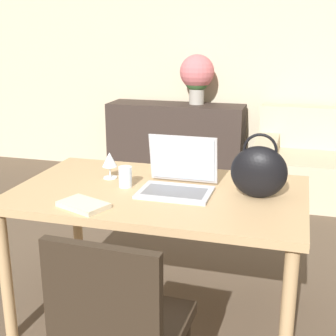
{
  "coord_description": "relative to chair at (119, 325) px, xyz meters",
  "views": [
    {
      "loc": [
        0.62,
        -1.51,
        1.52
      ],
      "look_at": [
        0.01,
        0.64,
        0.86
      ],
      "focal_mm": 50.0,
      "sensor_mm": 36.0,
      "label": 1
    }
  ],
  "objects": [
    {
      "name": "wall_back",
      "position": [
        -0.04,
        3.55,
        0.86
      ],
      "size": [
        10.0,
        0.06,
        2.7
      ],
      "color": "beige",
      "rests_on": "ground_plane"
    },
    {
      "name": "book",
      "position": [
        -0.35,
        0.46,
        0.26
      ],
      "size": [
        0.26,
        0.21,
        0.02
      ],
      "rotation": [
        0.0,
        0.0,
        -0.38
      ],
      "color": "beige",
      "rests_on": "dining_table"
    },
    {
      "name": "laptop",
      "position": [
        0.01,
        0.82,
        0.32
      ],
      "size": [
        0.36,
        0.31,
        0.27
      ],
      "color": "#ADADB2",
      "rests_on": "dining_table"
    },
    {
      "name": "chair",
      "position": [
        0.0,
        0.0,
        0.0
      ],
      "size": [
        0.46,
        0.46,
        0.87
      ],
      "rotation": [
        0.0,
        0.0,
        -0.04
      ],
      "color": "#2D2319",
      "rests_on": "ground_plane"
    },
    {
      "name": "handbag",
      "position": [
        0.41,
        0.81,
        0.38
      ],
      "size": [
        0.27,
        0.13,
        0.32
      ],
      "color": "black",
      "rests_on": "dining_table"
    },
    {
      "name": "flower_vase",
      "position": [
        -0.45,
        3.29,
        0.6
      ],
      "size": [
        0.35,
        0.35,
        0.5
      ],
      "color": "#9E998E",
      "rests_on": "sideboard"
    },
    {
      "name": "sideboard",
      "position": [
        -0.65,
        3.23,
        -0.09
      ],
      "size": [
        1.4,
        0.4,
        0.8
      ],
      "color": "#332823",
      "rests_on": "ground_plane"
    },
    {
      "name": "dining_table",
      "position": [
        -0.08,
        0.79,
        0.17
      ],
      "size": [
        1.47,
        0.9,
        0.74
      ],
      "color": "tan",
      "rests_on": "ground_plane"
    },
    {
      "name": "drinking_glass",
      "position": [
        -0.27,
        0.79,
        0.31
      ],
      "size": [
        0.07,
        0.07,
        0.11
      ],
      "color": "silver",
      "rests_on": "dining_table"
    },
    {
      "name": "wine_glass",
      "position": [
        -0.4,
        0.91,
        0.35
      ],
      "size": [
        0.08,
        0.08,
        0.15
      ],
      "color": "silver",
      "rests_on": "dining_table"
    }
  ]
}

